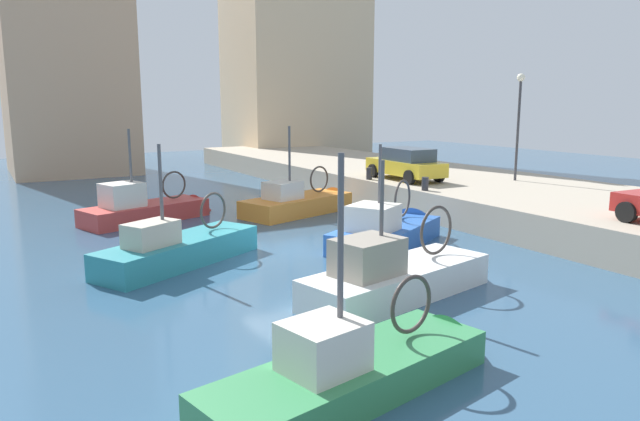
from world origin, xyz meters
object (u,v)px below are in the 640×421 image
at_px(fishing_boat_green, 365,381).
at_px(mooring_bollard_north, 369,174).
at_px(fishing_boat_red, 152,216).
at_px(fishing_boat_teal, 187,259).
at_px(quay_streetlamp, 519,109).
at_px(fishing_boat_white, 404,289).
at_px(fishing_boat_blue, 390,240).
at_px(mooring_bollard_mid, 425,184).
at_px(fishing_boat_orange, 303,210).
at_px(parked_car_yellow, 406,164).

xyz_separation_m(fishing_boat_green, mooring_bollard_north, (10.47, 14.93, 1.36)).
bearing_deg(mooring_bollard_north, fishing_boat_red, 171.48).
height_order(fishing_boat_teal, quay_streetlamp, quay_streetlamp).
relative_size(fishing_boat_teal, fishing_boat_green, 0.97).
xyz_separation_m(fishing_boat_white, fishing_boat_teal, (-3.78, 5.79, -0.04)).
bearing_deg(fishing_boat_teal, fishing_boat_blue, -9.98).
distance_m(fishing_boat_blue, mooring_bollard_mid, 4.87).
height_order(fishing_boat_red, fishing_boat_green, fishing_boat_green).
relative_size(fishing_boat_blue, fishing_boat_white, 0.92).
distance_m(fishing_boat_orange, mooring_bollard_mid, 5.45).
bearing_deg(parked_car_yellow, quay_streetlamp, -32.54).
distance_m(mooring_bollard_mid, mooring_bollard_north, 4.00).
distance_m(fishing_boat_teal, mooring_bollard_mid, 10.79).
relative_size(fishing_boat_white, mooring_bollard_mid, 11.63).
height_order(parked_car_yellow, mooring_bollard_north, parked_car_yellow).
height_order(fishing_boat_orange, fishing_boat_green, fishing_boat_green).
relative_size(fishing_boat_teal, parked_car_yellow, 1.47).
bearing_deg(parked_car_yellow, fishing_boat_teal, -159.09).
bearing_deg(fishing_boat_green, fishing_boat_blue, 50.86).
height_order(fishing_boat_blue, fishing_boat_green, fishing_boat_green).
height_order(fishing_boat_teal, mooring_bollard_mid, fishing_boat_teal).
bearing_deg(parked_car_yellow, mooring_bollard_mid, -114.80).
xyz_separation_m(fishing_boat_white, fishing_boat_green, (-3.66, -3.60, -0.03)).
distance_m(fishing_boat_white, mooring_bollard_north, 13.28).
relative_size(fishing_boat_blue, fishing_boat_red, 0.96).
height_order(fishing_boat_blue, fishing_boat_red, fishing_boat_red).
bearing_deg(fishing_boat_red, quay_streetlamp, -18.37).
bearing_deg(mooring_bollard_north, quay_streetlamp, -32.97).
height_order(parked_car_yellow, mooring_bollard_mid, parked_car_yellow).
xyz_separation_m(fishing_boat_blue, fishing_boat_white, (-3.01, -4.60, 0.01)).
bearing_deg(fishing_boat_teal, fishing_boat_red, 83.65).
xyz_separation_m(fishing_boat_blue, mooring_bollard_mid, (3.80, 2.73, 1.34)).
xyz_separation_m(fishing_boat_green, quay_streetlamp, (16.12, 11.26, 4.34)).
relative_size(fishing_boat_blue, mooring_bollard_north, 10.66).
xyz_separation_m(fishing_boat_orange, fishing_boat_red, (-6.17, 1.65, 0.05)).
distance_m(fishing_boat_orange, fishing_boat_white, 11.59).
height_order(fishing_boat_blue, parked_car_yellow, fishing_boat_blue).
distance_m(fishing_boat_teal, fishing_boat_red, 7.05).
bearing_deg(mooring_bollard_north, mooring_bollard_mid, -90.00).
bearing_deg(fishing_boat_blue, fishing_boat_teal, 170.02).
xyz_separation_m(fishing_boat_teal, fishing_boat_green, (0.12, -9.39, 0.01)).
height_order(fishing_boat_orange, mooring_bollard_north, fishing_boat_orange).
bearing_deg(mooring_bollard_mid, parked_car_yellow, 65.20).
distance_m(fishing_boat_blue, fishing_boat_teal, 6.89).
height_order(fishing_boat_orange, quay_streetlamp, quay_streetlamp).
bearing_deg(mooring_bollard_north, fishing_boat_blue, -119.43).
xyz_separation_m(fishing_boat_white, mooring_bollard_mid, (6.81, 7.33, 1.33)).
relative_size(fishing_boat_blue, fishing_boat_green, 0.91).
distance_m(fishing_boat_white, mooring_bollard_mid, 10.09).
relative_size(fishing_boat_orange, fishing_boat_green, 0.96).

